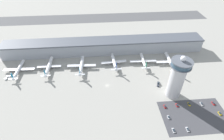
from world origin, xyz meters
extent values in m
plane|color=#9E9B93|center=(0.00, 0.00, 0.00)|extent=(1000.00, 1000.00, 0.00)
cube|color=#A3A8B2|center=(0.00, 70.00, 8.92)|extent=(279.71, 22.00, 17.84)
cube|color=#4C515B|center=(0.00, 70.00, 18.64)|extent=(279.71, 25.00, 1.60)
cube|color=#515154|center=(0.00, 192.96, 0.00)|extent=(419.56, 44.00, 0.01)
cylinder|color=#BCBCC1|center=(69.60, -19.73, 19.55)|extent=(14.77, 14.77, 39.11)
cylinder|color=#565B66|center=(69.60, -19.73, 39.51)|extent=(20.29, 20.29, 0.80)
cylinder|color=#334C60|center=(69.60, -19.73, 42.17)|extent=(18.67, 18.67, 4.51)
cylinder|color=#565B66|center=(69.60, -19.73, 44.92)|extent=(20.29, 20.29, 1.00)
sphere|color=white|center=(69.60, -19.73, 47.98)|extent=(5.12, 5.12, 5.12)
cube|color=#424247|center=(81.85, -48.79, 0.00)|extent=(64.00, 40.00, 0.01)
cylinder|color=silver|center=(-108.40, 34.01, 3.96)|extent=(4.38, 29.17, 3.77)
cone|color=silver|center=(-108.07, 50.25, 3.96)|extent=(3.84, 3.47, 3.77)
cone|color=silver|center=(-108.76, 17.20, 3.96)|extent=(3.49, 4.60, 3.40)
cube|color=silver|center=(-108.39, 34.59, 3.30)|extent=(38.12, 5.19, 0.44)
cylinder|color=#A8A8B2|center=(-116.36, 35.76, 2.15)|extent=(2.16, 4.19, 2.07)
cylinder|color=#A8A8B2|center=(-100.39, 35.42, 2.15)|extent=(2.16, 4.19, 2.07)
cube|color=#197FB2|center=(-108.78, 16.30, 8.86)|extent=(0.36, 2.81, 6.04)
cube|color=silver|center=(-108.78, 15.90, 4.33)|extent=(10.60, 2.22, 0.24)
cylinder|color=black|center=(-108.13, 47.35, 1.03)|extent=(0.28, 0.28, 2.07)
cylinder|color=black|center=(-105.77, 33.74, 1.03)|extent=(0.28, 0.28, 2.07)
cylinder|color=black|center=(-111.05, 33.85, 1.03)|extent=(0.28, 0.28, 2.07)
cylinder|color=white|center=(-71.84, 36.58, 4.44)|extent=(4.41, 29.87, 4.14)
cone|color=white|center=(-71.69, 53.36, 4.44)|extent=(4.17, 3.76, 4.14)
cone|color=white|center=(-71.99, 19.18, 4.44)|extent=(3.77, 5.00, 3.73)
cube|color=white|center=(-71.83, 37.17, 3.71)|extent=(30.21, 4.67, 0.44)
cylinder|color=#A8A8B2|center=(-78.16, 38.23, 2.46)|extent=(2.32, 4.57, 2.28)
cylinder|color=#A8A8B2|center=(-65.49, 38.12, 2.46)|extent=(2.32, 4.57, 2.28)
cube|color=#197FB2|center=(-72.00, 18.18, 9.82)|extent=(0.33, 2.80, 6.62)
cube|color=white|center=(-72.01, 17.78, 4.85)|extent=(11.61, 2.10, 0.24)
cylinder|color=black|center=(-71.71, 50.30, 1.18)|extent=(0.28, 0.28, 2.37)
cylinder|color=black|center=(-68.94, 36.35, 1.18)|extent=(0.28, 0.28, 2.37)
cylinder|color=black|center=(-74.74, 36.40, 1.18)|extent=(0.28, 0.28, 2.37)
cylinder|color=silver|center=(-30.54, 34.21, 4.92)|extent=(5.58, 28.77, 4.24)
cone|color=silver|center=(-29.77, 50.41, 4.92)|extent=(4.41, 4.01, 4.24)
cone|color=silver|center=(-31.33, 17.38, 4.92)|extent=(4.05, 5.26, 3.82)
cube|color=silver|center=(-30.51, 34.78, 4.18)|extent=(36.41, 6.10, 0.44)
cylinder|color=#A8A8B2|center=(-38.07, 36.14, 2.89)|extent=(2.55, 4.77, 2.33)
cylinder|color=#A8A8B2|center=(-22.86, 35.43, 2.89)|extent=(2.55, 4.77, 2.33)
cube|color=#197FB2|center=(-31.37, 16.37, 10.43)|extent=(0.43, 2.81, 6.78)
cube|color=silver|center=(-31.39, 15.97, 5.34)|extent=(11.95, 2.55, 0.24)
cylinder|color=black|center=(-29.92, 47.30, 1.40)|extent=(0.28, 0.28, 2.80)
cylinder|color=black|center=(-27.58, 33.85, 1.40)|extent=(0.28, 0.28, 2.80)
cylinder|color=black|center=(-33.51, 34.12, 1.40)|extent=(0.28, 0.28, 2.80)
cylinder|color=silver|center=(11.51, 38.78, 4.89)|extent=(6.27, 25.32, 4.49)
cone|color=silver|center=(10.47, 53.30, 4.89)|extent=(4.77, 4.35, 4.49)
cone|color=silver|center=(12.60, 23.59, 4.89)|extent=(4.42, 5.67, 4.04)
cube|color=silver|center=(11.47, 39.28, 4.11)|extent=(33.45, 6.76, 0.44)
cylinder|color=#A8A8B2|center=(4.44, 39.78, 2.75)|extent=(2.82, 5.11, 2.47)
cylinder|color=#A8A8B2|center=(18.36, 40.78, 2.75)|extent=(2.82, 5.11, 2.47)
cube|color=navy|center=(12.67, 22.52, 10.73)|extent=(0.50, 2.81, 7.19)
cube|color=silver|center=(12.70, 22.12, 5.34)|extent=(12.69, 2.89, 0.24)
cylinder|color=black|center=(10.70, 50.08, 1.32)|extent=(0.28, 0.28, 2.65)
cylinder|color=black|center=(14.67, 38.71, 1.32)|extent=(0.28, 0.28, 2.65)
cylinder|color=black|center=(8.39, 38.26, 1.32)|extent=(0.28, 0.28, 2.65)
cylinder|color=white|center=(50.25, 37.62, 4.67)|extent=(4.52, 24.33, 3.84)
cone|color=white|center=(50.65, 51.45, 4.67)|extent=(3.93, 3.56, 3.84)
cone|color=white|center=(49.84, 23.21, 4.67)|extent=(3.58, 4.70, 3.45)
cube|color=white|center=(50.27, 38.10, 4.00)|extent=(35.09, 5.39, 0.44)
cylinder|color=#A8A8B2|center=(42.95, 39.31, 2.84)|extent=(2.23, 4.28, 2.11)
cylinder|color=#A8A8B2|center=(57.64, 38.89, 2.84)|extent=(2.23, 4.28, 2.11)
cube|color=#14704C|center=(49.82, 22.29, 9.66)|extent=(0.38, 2.81, 6.14)
cube|color=white|center=(49.81, 21.89, 5.06)|extent=(10.80, 2.30, 0.24)
cylinder|color=black|center=(50.56, 48.53, 1.38)|extent=(0.28, 0.28, 2.76)
cylinder|color=black|center=(52.93, 37.23, 1.38)|extent=(0.28, 0.28, 2.76)
cylinder|color=black|center=(47.56, 37.38, 1.38)|extent=(0.28, 0.28, 2.76)
cylinder|color=white|center=(85.14, 33.35, 4.46)|extent=(5.36, 30.62, 4.34)
cone|color=white|center=(85.72, 50.54, 4.46)|extent=(4.47, 4.05, 4.34)
cone|color=white|center=(84.54, 15.52, 4.46)|extent=(4.08, 5.34, 3.91)
cube|color=white|center=(85.16, 33.96, 3.70)|extent=(36.40, 5.62, 0.44)
cylinder|color=#A8A8B2|center=(77.58, 35.22, 2.39)|extent=(2.55, 4.85, 2.39)
cylinder|color=#A8A8B2|center=(92.81, 34.71, 2.39)|extent=(2.55, 4.85, 2.39)
cube|color=orange|center=(84.51, 14.48, 10.10)|extent=(0.39, 2.81, 6.94)
cube|color=white|center=(84.49, 14.08, 4.89)|extent=(12.21, 2.41, 0.24)
cylinder|color=black|center=(85.61, 47.39, 1.14)|extent=(0.28, 0.28, 2.29)
cylinder|color=black|center=(88.17, 33.06, 1.14)|extent=(0.28, 0.28, 2.29)
cylinder|color=black|center=(82.10, 33.27, 1.14)|extent=(0.28, 0.28, 2.29)
cube|color=black|center=(79.94, 2.57, 0.06)|extent=(6.39, 5.41, 0.12)
cube|color=silver|center=(79.94, 2.57, 0.68)|extent=(7.41, 6.15, 1.36)
cube|color=#232D38|center=(80.55, 2.15, 1.91)|extent=(3.03, 3.02, 1.11)
cube|color=black|center=(59.04, -3.63, 0.06)|extent=(4.56, 6.86, 0.12)
cube|color=#2D333D|center=(59.04, -3.63, 0.71)|extent=(5.11, 8.04, 1.42)
cube|color=#232D38|center=(59.32, -2.92, 2.00)|extent=(2.85, 2.94, 1.16)
cube|color=black|center=(-118.72, 22.58, 0.06)|extent=(5.65, 6.59, 0.12)
cube|color=silver|center=(-118.72, 22.58, 0.80)|extent=(6.47, 7.65, 1.60)
cube|color=#232D38|center=(-118.26, 23.21, 2.25)|extent=(3.01, 3.08, 1.31)
cube|color=black|center=(55.90, -48.62, 0.06)|extent=(1.86, 3.49, 0.12)
cube|color=silver|center=(55.90, -48.62, 0.42)|extent=(1.95, 4.15, 0.83)
cube|color=#232D38|center=(55.90, -48.73, 1.17)|extent=(1.68, 2.30, 0.68)
cube|color=black|center=(107.54, -36.04, 0.06)|extent=(1.91, 3.82, 0.12)
cube|color=red|center=(107.54, -36.04, 0.43)|extent=(2.01, 4.54, 0.86)
cube|color=#232D38|center=(107.53, -35.93, 1.22)|extent=(1.70, 2.52, 0.71)
cube|color=black|center=(82.17, -34.94, 0.06)|extent=(1.79, 3.81, 0.12)
cube|color=gold|center=(82.17, -34.94, 0.40)|extent=(1.88, 4.53, 0.80)
cube|color=#232D38|center=(82.17, -34.83, 1.13)|extent=(1.62, 2.50, 0.66)
cube|color=black|center=(95.14, -35.57, 0.06)|extent=(1.66, 3.80, 0.12)
cube|color=silver|center=(95.14, -35.57, 0.43)|extent=(1.73, 4.53, 0.85)
cube|color=#232D38|center=(95.14, -35.46, 1.20)|extent=(1.52, 2.49, 0.70)
cube|color=black|center=(55.68, -62.61, 0.06)|extent=(1.73, 3.96, 0.12)
cube|color=silver|center=(55.68, -62.61, 0.40)|extent=(1.81, 4.71, 0.81)
cube|color=#232D38|center=(55.68, -62.73, 1.14)|extent=(1.57, 2.60, 0.66)
cube|color=black|center=(69.30, -35.19, 0.06)|extent=(1.93, 3.58, 0.12)
cube|color=red|center=(69.30, -35.19, 0.40)|extent=(2.03, 4.25, 0.79)
cube|color=#232D38|center=(69.30, -35.30, 1.12)|extent=(1.73, 2.36, 0.65)
cube|color=black|center=(56.45, -35.74, 0.06)|extent=(1.78, 3.71, 0.12)
cube|color=red|center=(56.45, -35.74, 0.42)|extent=(1.86, 4.41, 0.85)
cube|color=#232D38|center=(56.45, -35.85, 1.19)|extent=(1.62, 2.44, 0.69)
cube|color=black|center=(68.58, -62.71, 0.06)|extent=(1.78, 3.95, 0.12)
cube|color=silver|center=(68.58, -62.71, 0.39)|extent=(1.87, 4.70, 0.79)
cube|color=#232D38|center=(68.58, -62.82, 1.11)|extent=(1.62, 2.60, 0.64)
cube|color=black|center=(107.22, -48.58, 0.06)|extent=(1.93, 3.59, 0.12)
cube|color=gold|center=(107.22, -48.58, 0.40)|extent=(2.04, 4.26, 0.79)
cube|color=#232D38|center=(107.22, -48.47, 1.12)|extent=(1.73, 2.37, 0.65)
camera|label=1|loc=(-6.44, -143.82, 141.44)|focal=28.00mm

